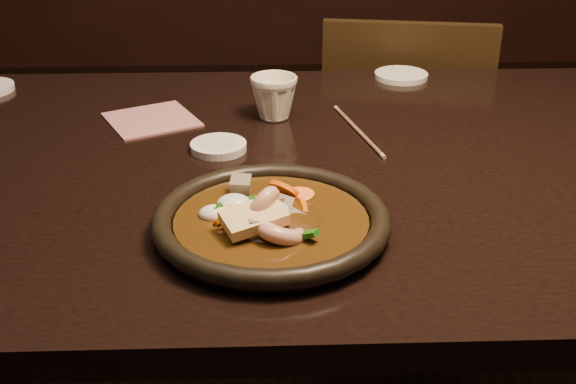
{
  "coord_description": "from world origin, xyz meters",
  "views": [
    {
      "loc": [
        -0.11,
        -1.01,
        1.2
      ],
      "look_at": [
        -0.08,
        -0.21,
        0.8
      ],
      "focal_mm": 45.0,
      "sensor_mm": 36.0,
      "label": 1
    }
  ],
  "objects_px": {
    "chair": "(399,164)",
    "plate": "(271,222)",
    "tea_cup": "(274,96)",
    "table": "(336,202)"
  },
  "relations": [
    {
      "from": "table",
      "to": "tea_cup",
      "type": "height_order",
      "value": "tea_cup"
    },
    {
      "from": "tea_cup",
      "to": "plate",
      "type": "bearing_deg",
      "value": -91.52
    },
    {
      "from": "chair",
      "to": "plate",
      "type": "height_order",
      "value": "chair"
    },
    {
      "from": "chair",
      "to": "table",
      "type": "bearing_deg",
      "value": 79.6
    },
    {
      "from": "chair",
      "to": "plate",
      "type": "xyz_separation_m",
      "value": [
        -0.33,
        -0.84,
        0.31
      ]
    },
    {
      "from": "plate",
      "to": "table",
      "type": "bearing_deg",
      "value": 65.02
    },
    {
      "from": "chair",
      "to": "plate",
      "type": "relative_size",
      "value": 2.79
    },
    {
      "from": "table",
      "to": "tea_cup",
      "type": "xyz_separation_m",
      "value": [
        -0.09,
        0.18,
        0.12
      ]
    },
    {
      "from": "plate",
      "to": "tea_cup",
      "type": "xyz_separation_m",
      "value": [
        0.01,
        0.4,
        0.03
      ]
    },
    {
      "from": "plate",
      "to": "tea_cup",
      "type": "relative_size",
      "value": 3.65
    }
  ]
}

